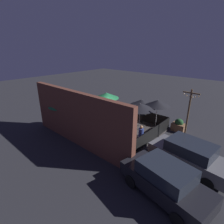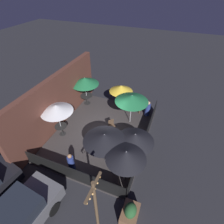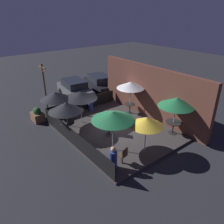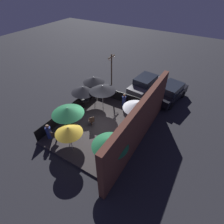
{
  "view_description": "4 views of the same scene",
  "coord_description": "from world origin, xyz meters",
  "views": [
    {
      "loc": [
        -8.83,
        9.59,
        6.28
      ],
      "look_at": [
        0.0,
        -0.32,
        1.32
      ],
      "focal_mm": 28.0,
      "sensor_mm": 36.0,
      "label": 1
    },
    {
      "loc": [
        -7.69,
        -3.74,
        8.63
      ],
      "look_at": [
        0.94,
        -0.35,
        1.25
      ],
      "focal_mm": 28.0,
      "sensor_mm": 36.0,
      "label": 2
    },
    {
      "loc": [
        9.48,
        -7.68,
        7.11
      ],
      "look_at": [
        -0.11,
        -0.1,
        1.32
      ],
      "focal_mm": 35.0,
      "sensor_mm": 36.0,
      "label": 3
    },
    {
      "loc": [
        8.11,
        5.98,
        9.65
      ],
      "look_at": [
        -0.83,
        0.59,
        1.16
      ],
      "focal_mm": 28.0,
      "sensor_mm": 36.0,
      "label": 4
    }
  ],
  "objects": [
    {
      "name": "fence_front",
      "position": [
        0.0,
        -2.94,
        0.59
      ],
      "size": [
        7.43,
        0.05,
        0.95
      ],
      "color": "black",
      "rests_on": "patio_deck"
    },
    {
      "name": "patron_0",
      "position": [
        2.93,
        -2.43,
        0.67
      ],
      "size": [
        0.54,
        0.54,
        1.22
      ],
      "rotation": [
        0.0,
        0.0,
        5.43
      ],
      "color": "navy",
      "rests_on": "patio_deck"
    },
    {
      "name": "patio_umbrella_2",
      "position": [
        -1.17,
        2.41,
        2.29
      ],
      "size": [
        1.97,
        1.97,
        2.41
      ],
      "color": "#B2B2B7",
      "rests_on": "patio_deck"
    },
    {
      "name": "patio_chair_0",
      "position": [
        2.96,
        -1.83,
        0.63
      ],
      "size": [
        0.46,
        0.46,
        0.94
      ],
      "rotation": [
        0.0,
        0.0,
        -2.98
      ],
      "color": "#4C3828",
      "rests_on": "patio_deck"
    },
    {
      "name": "dining_table_0",
      "position": [
        2.62,
        2.54,
        0.74
      ],
      "size": [
        0.97,
        0.97,
        0.77
      ],
      "color": "black",
      "rests_on": "patio_deck"
    },
    {
      "name": "parked_car_1",
      "position": [
        -6.51,
        3.52,
        0.84
      ],
      "size": [
        4.29,
        2.43,
        1.62
      ],
      "rotation": [
        0.0,
        0.0,
        -0.19
      ],
      "color": "black",
      "rests_on": "ground_plane"
    },
    {
      "name": "parked_car_0",
      "position": [
        -6.65,
        0.92,
        0.84
      ],
      "size": [
        4.36,
        2.16,
        1.62
      ],
      "rotation": [
        0.0,
        0.0,
        -0.11
      ],
      "color": "#5B5B60",
      "rests_on": "ground_plane"
    },
    {
      "name": "building_wall",
      "position": [
        0.0,
        3.21,
        1.85
      ],
      "size": [
        9.23,
        0.36,
        3.69
      ],
      "color": "brown",
      "rests_on": "ground_plane"
    },
    {
      "name": "planter_box",
      "position": [
        -4.42,
        -3.3,
        0.43
      ],
      "size": [
        1.01,
        0.71,
        1.01
      ],
      "color": "brown",
      "rests_on": "ground_plane"
    },
    {
      "name": "patio_umbrella_5",
      "position": [
        -2.83,
        -2.51,
        2.17
      ],
      "size": [
        1.93,
        1.93,
        2.28
      ],
      "color": "#B2B2B7",
      "rests_on": "patio_deck"
    },
    {
      "name": "patio_umbrella_6",
      "position": [
        2.94,
        -0.28,
        1.98
      ],
      "size": [
        1.75,
        1.75,
        2.1
      ],
      "color": "#B2B2B7",
      "rests_on": "patio_deck"
    },
    {
      "name": "dining_table_2",
      "position": [
        -1.17,
        2.41,
        0.7
      ],
      "size": [
        0.78,
        0.78,
        0.73
      ],
      "color": "black",
      "rests_on": "patio_deck"
    },
    {
      "name": "fence_side_left",
      "position": [
        -3.77,
        0.0,
        0.59
      ],
      "size": [
        0.05,
        5.76,
        0.95
      ],
      "color": "black",
      "rests_on": "patio_deck"
    },
    {
      "name": "patio_umbrella_3",
      "position": [
        1.69,
        -1.46,
        2.18
      ],
      "size": [
        2.25,
        2.25,
        2.3
      ],
      "color": "#B2B2B7",
      "rests_on": "patio_deck"
    },
    {
      "name": "patio_umbrella_0",
      "position": [
        2.62,
        2.54,
        2.21
      ],
      "size": [
        2.13,
        2.13,
        2.35
      ],
      "color": "#B2B2B7",
      "rests_on": "patio_deck"
    },
    {
      "name": "patron_1",
      "position": [
        -3.25,
        0.37,
        0.67
      ],
      "size": [
        0.43,
        0.43,
        1.22
      ],
      "rotation": [
        0.0,
        0.0,
        1.83
      ],
      "color": "navy",
      "rests_on": "patio_deck"
    },
    {
      "name": "patio_deck",
      "position": [
        0.0,
        0.0,
        0.06
      ],
      "size": [
        7.63,
        5.96,
        0.12
      ],
      "color": "#383333",
      "rests_on": "ground_plane"
    },
    {
      "name": "light_post",
      "position": [
        -5.32,
        -2.18,
        2.08
      ],
      "size": [
        1.1,
        0.12,
        3.7
      ],
      "color": "brown",
      "rests_on": "ground_plane"
    },
    {
      "name": "patio_chair_1",
      "position": [
        0.32,
        -0.57,
        0.62
      ],
      "size": [
        0.56,
        0.56,
        0.92
      ],
      "rotation": [
        0.0,
        0.0,
        -2.28
      ],
      "color": "#4C3828",
      "rests_on": "patio_deck"
    },
    {
      "name": "dining_table_1",
      "position": [
        -1.38,
        -2.55,
        0.72
      ],
      "size": [
        0.86,
        0.86,
        0.75
      ],
      "color": "black",
      "rests_on": "patio_deck"
    },
    {
      "name": "ground_plane",
      "position": [
        0.0,
        0.0,
        0.0
      ],
      "size": [
        60.0,
        60.0,
        0.0
      ],
      "primitive_type": "plane",
      "color": "#26262B"
    },
    {
      "name": "patio_umbrella_1",
      "position": [
        -1.38,
        -2.55,
        1.9
      ],
      "size": [
        2.08,
        2.08,
        2.04
      ],
      "color": "#B2B2B7",
      "rests_on": "patio_deck"
    },
    {
      "name": "patio_umbrella_4",
      "position": [
        -2.12,
        -1.13,
        2.08
      ],
      "size": [
        2.25,
        2.25,
        2.18
      ],
      "color": "#B2B2B7",
      "rests_on": "patio_deck"
    }
  ]
}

